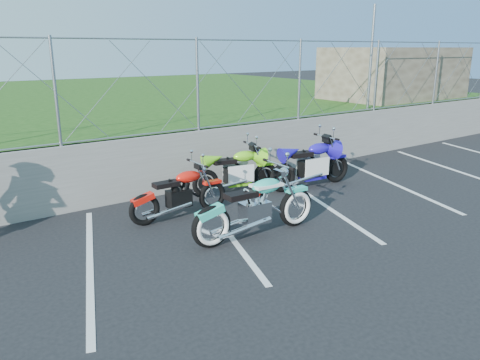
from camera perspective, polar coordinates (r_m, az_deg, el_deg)
ground at (r=7.60m, az=2.23°, el=-8.08°), size 90.00×90.00×0.00m
retaining_wall at (r=10.24m, az=-9.79°, el=1.85°), size 30.00×0.22×1.30m
grass_field at (r=19.61m, az=-22.86°, el=7.45°), size 30.00×20.00×1.30m
stone_building at (r=18.43m, az=18.25°, el=12.29°), size 5.00×3.00×1.80m
chain_link_fence at (r=9.98m, az=-10.24°, el=11.09°), size 28.00×0.03×2.00m
sign_pole at (r=14.83m, az=15.68°, el=14.16°), size 0.08×0.08×3.00m
parking_lines at (r=9.03m, az=4.39°, el=-4.16°), size 18.29×4.31×0.01m
cruiser_turquoise at (r=7.85m, az=2.13°, el=-3.50°), size 2.43×0.77×1.21m
naked_orange at (r=8.79m, az=-7.21°, el=-1.86°), size 2.02×0.69×1.01m
sportbike_green at (r=10.20m, az=-0.32°, el=0.91°), size 2.03×0.72×1.06m
sportbike_blue at (r=10.75m, az=8.75°, el=1.71°), size 2.21×0.79×1.15m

